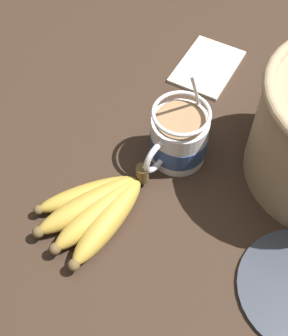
{
  "coord_description": "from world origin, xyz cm",
  "views": [
    {
      "loc": [
        30.65,
        23.35,
        64.04
      ],
      "look_at": [
        1.04,
        -1.94,
        7.84
      ],
      "focal_mm": 50.0,
      "sensor_mm": 36.0,
      "label": 1
    }
  ],
  "objects": [
    {
      "name": "napkin",
      "position": [
        -26.2,
        -9.75,
        3.61
      ],
      "size": [
        15.59,
        12.32,
        0.6
      ],
      "color": "beige",
      "rests_on": "table"
    },
    {
      "name": "table",
      "position": [
        0.0,
        0.0,
        1.66
      ],
      "size": [
        133.66,
        133.66,
        3.31
      ],
      "color": "#332319",
      "rests_on": "ground"
    },
    {
      "name": "coffee_mug",
      "position": [
        -6.73,
        -1.59,
        7.72
      ],
      "size": [
        15.51,
        8.96,
        16.28
      ],
      "color": "silver",
      "rests_on": "table"
    },
    {
      "name": "banana_bunch",
      "position": [
        9.64,
        -3.69,
        5.18
      ],
      "size": [
        18.67,
        13.37,
        4.18
      ],
      "color": "brown",
      "rests_on": "table"
    }
  ]
}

